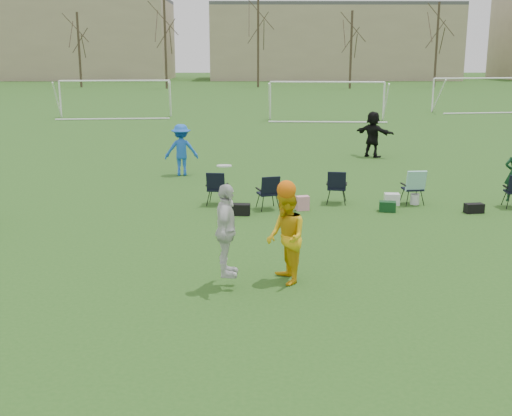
{
  "coord_description": "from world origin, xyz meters",
  "views": [
    {
      "loc": [
        -0.87,
        -9.7,
        4.27
      ],
      "look_at": [
        -0.78,
        2.68,
        1.25
      ],
      "focal_mm": 45.0,
      "sensor_mm": 36.0,
      "label": 1
    }
  ],
  "objects_px": {
    "fielder_blue": "(181,150)",
    "goal_left": "(115,88)",
    "goal_mid": "(327,90)",
    "center_contest": "(262,234)",
    "goal_right": "(481,85)",
    "fielder_black": "(373,134)"
  },
  "relations": [
    {
      "from": "goal_left",
      "to": "goal_right",
      "type": "height_order",
      "value": "same"
    },
    {
      "from": "center_contest",
      "to": "goal_left",
      "type": "distance_m",
      "value": 33.63
    },
    {
      "from": "fielder_blue",
      "to": "center_contest",
      "type": "height_order",
      "value": "center_contest"
    },
    {
      "from": "goal_left",
      "to": "center_contest",
      "type": "bearing_deg",
      "value": -78.9
    },
    {
      "from": "fielder_blue",
      "to": "center_contest",
      "type": "relative_size",
      "value": 0.78
    },
    {
      "from": "goal_left",
      "to": "goal_mid",
      "type": "bearing_deg",
      "value": -13.13
    },
    {
      "from": "center_contest",
      "to": "goal_left",
      "type": "height_order",
      "value": "goal_left"
    },
    {
      "from": "fielder_black",
      "to": "goal_mid",
      "type": "height_order",
      "value": "goal_mid"
    },
    {
      "from": "fielder_black",
      "to": "goal_left",
      "type": "bearing_deg",
      "value": -8.1
    },
    {
      "from": "fielder_blue",
      "to": "goal_right",
      "type": "xyz_separation_m",
      "value": [
        19.34,
        25.22,
        1.02
      ]
    },
    {
      "from": "fielder_black",
      "to": "goal_right",
      "type": "xyz_separation_m",
      "value": [
        11.82,
        21.18,
        0.97
      ]
    },
    {
      "from": "goal_right",
      "to": "goal_mid",
      "type": "bearing_deg",
      "value": -161.43
    },
    {
      "from": "center_contest",
      "to": "goal_right",
      "type": "height_order",
      "value": "goal_right"
    },
    {
      "from": "fielder_blue",
      "to": "goal_mid",
      "type": "xyz_separation_m",
      "value": [
        7.34,
        19.22,
        1.02
      ]
    },
    {
      "from": "goal_left",
      "to": "goal_right",
      "type": "xyz_separation_m",
      "value": [
        26.0,
        4.0,
        0.0
      ]
    },
    {
      "from": "fielder_black",
      "to": "goal_right",
      "type": "bearing_deg",
      "value": -76.79
    },
    {
      "from": "fielder_blue",
      "to": "goal_left",
      "type": "bearing_deg",
      "value": -79.76
    },
    {
      "from": "fielder_black",
      "to": "goal_right",
      "type": "distance_m",
      "value": 24.28
    },
    {
      "from": "goal_mid",
      "to": "center_contest",
      "type": "bearing_deg",
      "value": -94.77
    },
    {
      "from": "fielder_black",
      "to": "goal_left",
      "type": "xyz_separation_m",
      "value": [
        -14.18,
        17.18,
        0.97
      ]
    },
    {
      "from": "fielder_black",
      "to": "center_contest",
      "type": "xyz_separation_m",
      "value": [
        -4.86,
        -15.11,
        0.05
      ]
    },
    {
      "from": "goal_left",
      "to": "goal_mid",
      "type": "distance_m",
      "value": 14.14
    }
  ]
}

